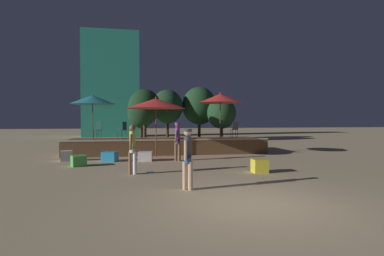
{
  "coord_description": "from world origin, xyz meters",
  "views": [
    {
      "loc": [
        -2.52,
        -6.27,
        1.88
      ],
      "look_at": [
        0.0,
        7.6,
        1.5
      ],
      "focal_mm": 28.0,
      "sensor_mm": 36.0,
      "label": 1
    }
  ],
  "objects_px": {
    "cube_seat_1": "(145,156)",
    "cube_seat_3": "(66,156)",
    "cube_seat_4": "(110,156)",
    "background_tree_1": "(167,107)",
    "patio_umbrella_0": "(156,103)",
    "person_0": "(178,139)",
    "background_tree_4": "(145,107)",
    "bistro_chair_0": "(123,128)",
    "person_2": "(188,156)",
    "background_tree_3": "(222,113)",
    "bistro_chair_1": "(98,128)",
    "bistro_chair_2": "(235,128)",
    "background_tree_0": "(141,113)",
    "person_1": "(133,148)",
    "frisbee_disc": "(150,173)",
    "patio_umbrella_1": "(92,100)",
    "cube_seat_2": "(260,166)",
    "patio_umbrella_2": "(220,98)",
    "cube_seat_0": "(79,161)",
    "background_tree_2": "(199,106)"
  },
  "relations": [
    {
      "from": "patio_umbrella_0",
      "to": "person_0",
      "type": "bearing_deg",
      "value": -59.67
    },
    {
      "from": "cube_seat_4",
      "to": "background_tree_2",
      "type": "bearing_deg",
      "value": 63.35
    },
    {
      "from": "patio_umbrella_1",
      "to": "bistro_chair_0",
      "type": "bearing_deg",
      "value": 35.1
    },
    {
      "from": "background_tree_0",
      "to": "cube_seat_4",
      "type": "bearing_deg",
      "value": -97.45
    },
    {
      "from": "cube_seat_2",
      "to": "patio_umbrella_1",
      "type": "bearing_deg",
      "value": 139.61
    },
    {
      "from": "bistro_chair_1",
      "to": "bistro_chair_2",
      "type": "height_order",
      "value": "same"
    },
    {
      "from": "cube_seat_3",
      "to": "background_tree_4",
      "type": "xyz_separation_m",
      "value": [
        3.78,
        9.54,
        2.64
      ]
    },
    {
      "from": "person_2",
      "to": "bistro_chair_0",
      "type": "bearing_deg",
      "value": 133.05
    },
    {
      "from": "patio_umbrella_1",
      "to": "cube_seat_1",
      "type": "relative_size",
      "value": 4.55
    },
    {
      "from": "person_0",
      "to": "background_tree_4",
      "type": "distance_m",
      "value": 10.67
    },
    {
      "from": "patio_umbrella_2",
      "to": "background_tree_1",
      "type": "relative_size",
      "value": 0.72
    },
    {
      "from": "cube_seat_0",
      "to": "person_2",
      "type": "distance_m",
      "value": 6.16
    },
    {
      "from": "person_1",
      "to": "frisbee_disc",
      "type": "relative_size",
      "value": 6.62
    },
    {
      "from": "patio_umbrella_1",
      "to": "bistro_chair_0",
      "type": "xyz_separation_m",
      "value": [
        1.44,
        1.01,
        -1.46
      ]
    },
    {
      "from": "patio_umbrella_2",
      "to": "background_tree_0",
      "type": "xyz_separation_m",
      "value": [
        -4.08,
        10.28,
        -0.61
      ]
    },
    {
      "from": "cube_seat_3",
      "to": "background_tree_2",
      "type": "distance_m",
      "value": 16.58
    },
    {
      "from": "cube_seat_2",
      "to": "background_tree_4",
      "type": "height_order",
      "value": "background_tree_4"
    },
    {
      "from": "patio_umbrella_0",
      "to": "background_tree_0",
      "type": "relative_size",
      "value": 0.82
    },
    {
      "from": "person_1",
      "to": "frisbee_disc",
      "type": "distance_m",
      "value": 1.1
    },
    {
      "from": "background_tree_4",
      "to": "patio_umbrella_0",
      "type": "bearing_deg",
      "value": -87.75
    },
    {
      "from": "cube_seat_4",
      "to": "background_tree_1",
      "type": "height_order",
      "value": "background_tree_1"
    },
    {
      "from": "person_2",
      "to": "background_tree_3",
      "type": "relative_size",
      "value": 0.42
    },
    {
      "from": "patio_umbrella_0",
      "to": "person_0",
      "type": "distance_m",
      "value": 2.46
    },
    {
      "from": "background_tree_0",
      "to": "background_tree_1",
      "type": "xyz_separation_m",
      "value": [
        2.4,
        1.72,
        0.65
      ]
    },
    {
      "from": "bistro_chair_1",
      "to": "bistro_chair_2",
      "type": "distance_m",
      "value": 7.61
    },
    {
      "from": "patio_umbrella_1",
      "to": "background_tree_1",
      "type": "xyz_separation_m",
      "value": [
        4.92,
        12.01,
        0.2
      ]
    },
    {
      "from": "cube_seat_0",
      "to": "background_tree_4",
      "type": "xyz_separation_m",
      "value": [
        2.93,
        11.26,
        2.66
      ]
    },
    {
      "from": "patio_umbrella_1",
      "to": "cube_seat_0",
      "type": "height_order",
      "value": "patio_umbrella_1"
    },
    {
      "from": "background_tree_0",
      "to": "background_tree_4",
      "type": "xyz_separation_m",
      "value": [
        0.25,
        -1.84,
        0.45
      ]
    },
    {
      "from": "patio_umbrella_2",
      "to": "background_tree_3",
      "type": "bearing_deg",
      "value": 73.69
    },
    {
      "from": "person_0",
      "to": "background_tree_3",
      "type": "height_order",
      "value": "background_tree_3"
    },
    {
      "from": "cube_seat_3",
      "to": "background_tree_3",
      "type": "height_order",
      "value": "background_tree_3"
    },
    {
      "from": "patio_umbrella_0",
      "to": "cube_seat_0",
      "type": "xyz_separation_m",
      "value": [
        -3.28,
        -2.36,
        -2.49
      ]
    },
    {
      "from": "bistro_chair_2",
      "to": "background_tree_0",
      "type": "xyz_separation_m",
      "value": [
        -5.13,
        9.6,
        1.01
      ]
    },
    {
      "from": "cube_seat_1",
      "to": "cube_seat_3",
      "type": "distance_m",
      "value": 3.61
    },
    {
      "from": "person_0",
      "to": "cube_seat_1",
      "type": "bearing_deg",
      "value": 20.52
    },
    {
      "from": "patio_umbrella_0",
      "to": "patio_umbrella_1",
      "type": "distance_m",
      "value": 3.15
    },
    {
      "from": "cube_seat_1",
      "to": "background_tree_3",
      "type": "bearing_deg",
      "value": 59.65
    },
    {
      "from": "patio_umbrella_1",
      "to": "cube_seat_2",
      "type": "height_order",
      "value": "patio_umbrella_1"
    },
    {
      "from": "patio_umbrella_0",
      "to": "person_0",
      "type": "xyz_separation_m",
      "value": [
        0.89,
        -1.53,
        -1.71
      ]
    },
    {
      "from": "patio_umbrella_1",
      "to": "bistro_chair_0",
      "type": "distance_m",
      "value": 2.28
    },
    {
      "from": "patio_umbrella_1",
      "to": "background_tree_4",
      "type": "height_order",
      "value": "background_tree_4"
    },
    {
      "from": "cube_seat_3",
      "to": "person_2",
      "type": "height_order",
      "value": "person_2"
    },
    {
      "from": "cube_seat_4",
      "to": "bistro_chair_0",
      "type": "distance_m",
      "value": 2.89
    },
    {
      "from": "cube_seat_2",
      "to": "person_1",
      "type": "bearing_deg",
      "value": 174.42
    },
    {
      "from": "person_1",
      "to": "person_2",
      "type": "distance_m",
      "value": 3.0
    },
    {
      "from": "bistro_chair_0",
      "to": "bistro_chair_1",
      "type": "distance_m",
      "value": 1.46
    },
    {
      "from": "cube_seat_2",
      "to": "bistro_chair_2",
      "type": "bearing_deg",
      "value": 79.58
    },
    {
      "from": "patio_umbrella_0",
      "to": "person_1",
      "type": "height_order",
      "value": "patio_umbrella_0"
    },
    {
      "from": "frisbee_disc",
      "to": "background_tree_3",
      "type": "bearing_deg",
      "value": 65.49
    }
  ]
}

